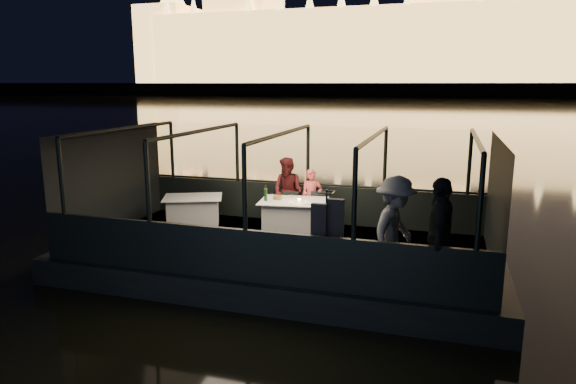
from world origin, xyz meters
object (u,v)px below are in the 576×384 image
(passenger_stripe, at_px, (395,235))
(person_woman_coral, at_px, (312,195))
(dining_table_central, at_px, (293,217))
(coat_stand, at_px, (326,232))
(chair_port_right, at_px, (318,211))
(person_man_maroon, at_px, (288,193))
(dining_table_aft, at_px, (193,210))
(chair_port_left, at_px, (288,209))
(wine_bottle, at_px, (266,194))
(passenger_dark, at_px, (439,241))

(passenger_stripe, bearing_deg, person_woman_coral, 52.49)
(dining_table_central, distance_m, coat_stand, 2.97)
(person_woman_coral, distance_m, passenger_stripe, 3.75)
(dining_table_central, relative_size, chair_port_right, 1.69)
(person_woman_coral, relative_size, person_man_maroon, 0.85)
(chair_port_right, distance_m, person_woman_coral, 0.49)
(chair_port_right, height_order, person_man_maroon, person_man_maroon)
(dining_table_aft, bearing_deg, passenger_stripe, -24.93)
(chair_port_left, height_order, wine_bottle, wine_bottle)
(dining_table_aft, relative_size, chair_port_left, 1.63)
(coat_stand, relative_size, passenger_dark, 0.86)
(passenger_dark, distance_m, wine_bottle, 4.28)
(person_man_maroon, distance_m, passenger_stripe, 4.09)
(passenger_stripe, height_order, wine_bottle, passenger_stripe)
(person_woman_coral, bearing_deg, person_man_maroon, 157.86)
(chair_port_right, height_order, coat_stand, coat_stand)
(dining_table_central, height_order, passenger_dark, passenger_dark)
(chair_port_right, bearing_deg, passenger_stripe, -71.80)
(chair_port_left, height_order, chair_port_right, chair_port_right)
(dining_table_aft, distance_m, passenger_stripe, 5.32)
(chair_port_right, bearing_deg, person_woman_coral, 107.89)
(coat_stand, bearing_deg, chair_port_left, 117.31)
(dining_table_central, bearing_deg, passenger_dark, -37.77)
(passenger_dark, bearing_deg, person_woman_coral, -134.28)
(person_woman_coral, distance_m, person_man_maroon, 0.57)
(coat_stand, height_order, passenger_dark, passenger_dark)
(coat_stand, relative_size, passenger_stripe, 0.88)
(dining_table_central, xyz_separation_m, wine_bottle, (-0.58, -0.19, 0.53))
(person_woman_coral, bearing_deg, passenger_stripe, -78.00)
(dining_table_aft, xyz_separation_m, wine_bottle, (1.84, -0.15, 0.53))
(person_man_maroon, bearing_deg, dining_table_central, -48.06)
(passenger_stripe, bearing_deg, dining_table_central, 63.25)
(chair_port_right, relative_size, passenger_stripe, 0.47)
(person_woman_coral, relative_size, passenger_stripe, 0.74)
(dining_table_central, distance_m, chair_port_right, 0.63)
(chair_port_left, bearing_deg, coat_stand, -76.68)
(passenger_dark, bearing_deg, dining_table_central, -124.41)
(dining_table_central, xyz_separation_m, chair_port_left, (-0.26, 0.45, 0.06))
(person_man_maroon, relative_size, wine_bottle, 4.76)
(dining_table_aft, height_order, person_man_maroon, person_man_maroon)
(coat_stand, xyz_separation_m, passenger_stripe, (1.07, 0.33, -0.05))
(dining_table_central, bearing_deg, passenger_stripe, -43.59)
(chair_port_right, bearing_deg, dining_table_central, -151.38)
(person_man_maroon, height_order, wine_bottle, person_man_maroon)
(person_woman_coral, height_order, passenger_dark, passenger_dark)
(chair_port_left, relative_size, chair_port_right, 0.94)
(wine_bottle, bearing_deg, passenger_dark, -31.01)
(dining_table_aft, relative_size, wine_bottle, 3.96)
(dining_table_central, xyz_separation_m, person_man_maroon, (-0.36, 0.75, 0.36))
(chair_port_right, bearing_deg, wine_bottle, -165.05)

